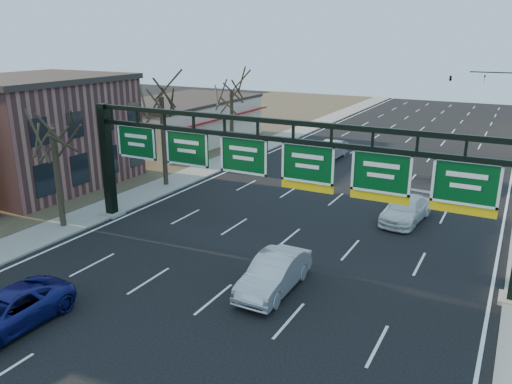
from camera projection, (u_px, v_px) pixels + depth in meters
The scene contains 16 objects.
ground at pixel (187, 321), 20.40m from camera, with size 160.00×160.00×0.00m, color black.
sidewalk_left at pixel (202, 170), 42.97m from camera, with size 3.00×120.00×0.12m, color gray.
dirt_strip_left at pixel (98, 155), 48.49m from camera, with size 21.00×120.00×0.06m, color #473D2B.
lane_markings at pixel (345, 192), 37.20m from camera, with size 21.60×120.00×0.01m, color white.
sign_gantry at pixel (278, 168), 25.66m from camera, with size 24.60×1.20×7.20m.
brick_block at pixel (40, 131), 38.11m from camera, with size 10.40×12.40×8.30m.
cream_strip at pixel (182, 121), 53.76m from camera, with size 10.90×18.40×4.70m.
tree_gantry at pixel (49, 110), 28.25m from camera, with size 3.60×3.60×8.48m.
tree_mid at pixel (160, 83), 36.43m from camera, with size 3.60×3.60×9.24m.
tree_far at pixel (231, 78), 44.94m from camera, with size 3.60×3.60×8.86m.
traffic_signal_mast at pixel (481, 83), 62.39m from camera, with size 10.16×0.54×7.00m.
car_blue_suv at pixel (6, 312), 19.65m from camera, with size 2.49×5.40×1.50m, color navy.
car_silver_sedan at pixel (274, 273), 22.65m from camera, with size 1.75×5.02×1.65m, color #B3B3B8.
car_white_wagon at pixel (406, 210), 31.20m from camera, with size 2.07×5.10×1.48m, color white.
car_grey_far at pixel (452, 175), 38.78m from camera, with size 1.89×4.69×1.60m, color #45484B.
car_silver_distant at pixel (331, 150), 47.11m from camera, with size 1.73×4.95×1.63m, color #AFB0B4.
Camera 1 is at (10.95, -14.41, 11.16)m, focal length 35.00 mm.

